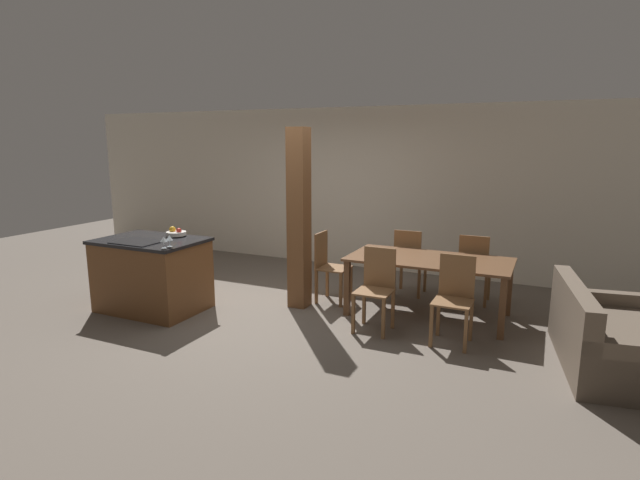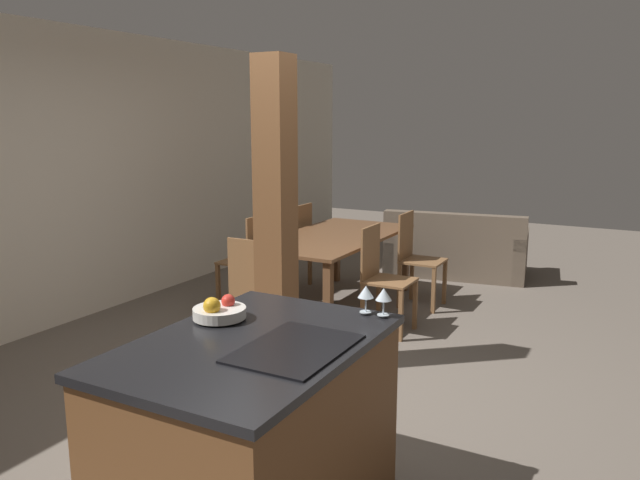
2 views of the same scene
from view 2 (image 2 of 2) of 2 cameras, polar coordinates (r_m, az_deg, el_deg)
ground_plane at (r=4.52m, az=-1.42°, el=-13.48°), size 16.00×16.00×0.00m
wall_back at (r=5.96m, az=-24.82°, el=5.02°), size 11.20×0.08×2.70m
kitchen_island at (r=2.97m, az=-6.03°, el=-17.50°), size 1.31×0.92×0.94m
fruit_bowl at (r=3.05m, az=-9.21°, el=-6.42°), size 0.26×0.26×0.12m
wine_glass_near at (r=3.05m, az=5.85°, el=-5.03°), size 0.08×0.08×0.14m
wine_glass_middle at (r=3.09m, az=4.22°, el=-4.81°), size 0.08×0.08×0.14m
dining_table at (r=6.19m, az=1.20°, el=-0.35°), size 1.95×0.98×0.73m
dining_chair_near_left at (r=5.54m, az=5.70°, el=-3.33°), size 0.40×0.40×0.94m
dining_chair_near_right at (r=6.34m, az=8.78°, el=-1.55°), size 0.40×0.40×0.94m
dining_chair_far_left at (r=6.22m, az=-6.54°, el=-1.75°), size 0.40×0.40×0.94m
dining_chair_far_right at (r=6.94m, az=-2.40°, el=-0.32°), size 0.40×0.40×0.94m
dining_chair_head_end at (r=5.09m, az=-5.78°, el=-4.64°), size 0.40×0.40×0.94m
couch at (r=7.75m, az=12.33°, el=-1.14°), size 1.12×1.75×0.79m
timber_post at (r=4.55m, az=-4.06°, el=1.96°), size 0.24×0.24×2.32m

